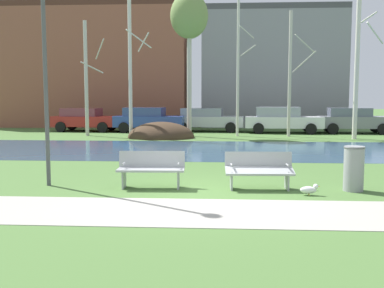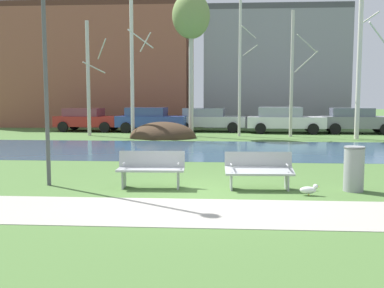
{
  "view_description": "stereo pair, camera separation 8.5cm",
  "coord_description": "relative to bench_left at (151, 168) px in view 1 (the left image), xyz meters",
  "views": [
    {
      "loc": [
        0.36,
        -10.09,
        2.19
      ],
      "look_at": [
        -0.35,
        1.25,
        1.0
      ],
      "focal_mm": 42.7,
      "sensor_mm": 36.0,
      "label": 1
    },
    {
      "loc": [
        0.44,
        -10.09,
        2.19
      ],
      "look_at": [
        -0.35,
        1.25,
        1.0
      ],
      "focal_mm": 42.7,
      "sensor_mm": 36.0,
      "label": 2
    }
  ],
  "objects": [
    {
      "name": "parked_sedan_second_blue",
      "position": [
        -2.75,
        17.1,
        0.32
      ],
      "size": [
        4.36,
        2.27,
        1.51
      ],
      "color": "#2D4793",
      "rests_on": "ground"
    },
    {
      "name": "building_brick_low",
      "position": [
        -8.58,
        24.16,
        3.9
      ],
      "size": [
        15.51,
        7.74,
        8.73
      ],
      "color": "brown",
      "rests_on": "ground"
    },
    {
      "name": "parked_van_nearest_red",
      "position": [
        -6.84,
        17.5,
        0.29
      ],
      "size": [
        4.16,
        2.23,
        1.44
      ],
      "color": "maroon",
      "rests_on": "ground"
    },
    {
      "name": "birch_far_left",
      "position": [
        -5.74,
        14.31,
        2.75
      ],
      "size": [
        1.19,
        2.05,
        6.32
      ],
      "color": "#BCB7A8",
      "rests_on": "ground"
    },
    {
      "name": "birch_right",
      "position": [
        8.58,
        13.14,
        3.59
      ],
      "size": [
        1.36,
        2.12,
        7.98
      ],
      "color": "beige",
      "rests_on": "ground"
    },
    {
      "name": "ground_plane",
      "position": [
        1.29,
        9.34,
        -0.47
      ],
      "size": [
        120.0,
        120.0,
        0.0
      ],
      "primitive_type": "plane",
      "color": "#476B33"
    },
    {
      "name": "trash_bin",
      "position": [
        4.75,
        -0.07,
        0.07
      ],
      "size": [
        0.49,
        0.49,
        1.05
      ],
      "color": "gray",
      "rests_on": "ground"
    },
    {
      "name": "parked_wagon_fourth_white",
      "position": [
        5.35,
        16.92,
        0.34
      ],
      "size": [
        4.67,
        2.31,
        1.55
      ],
      "color": "silver",
      "rests_on": "ground"
    },
    {
      "name": "soil_mound",
      "position": [
        -1.49,
        13.27,
        -0.47
      ],
      "size": [
        3.55,
        2.95,
        1.7
      ],
      "primitive_type": "ellipsoid",
      "color": "#423021",
      "rests_on": "ground"
    },
    {
      "name": "paved_path_strip",
      "position": [
        1.29,
        -2.27,
        -0.47
      ],
      "size": [
        60.0,
        2.16,
        0.01
      ],
      "primitive_type": "cube",
      "color": "#9E998E",
      "rests_on": "ground"
    },
    {
      "name": "parked_suv_fifth_grey",
      "position": [
        9.56,
        16.92,
        0.32
      ],
      "size": [
        4.35,
        2.2,
        1.51
      ],
      "color": "slate",
      "rests_on": "ground"
    },
    {
      "name": "birch_center_left",
      "position": [
        -0.05,
        14.31,
        5.92
      ],
      "size": [
        2.05,
        2.05,
        8.35
      ],
      "color": "#BCB7A8",
      "rests_on": "ground"
    },
    {
      "name": "river_band",
      "position": [
        1.29,
        7.9,
        -0.47
      ],
      "size": [
        80.0,
        7.09,
        0.01
      ],
      "primitive_type": "cube",
      "color": "#33516B",
      "rests_on": "ground"
    },
    {
      "name": "birch_center_right",
      "position": [
        5.44,
        14.47,
        2.98
      ],
      "size": [
        1.44,
        2.6,
        6.76
      ],
      "color": "#BCB7A8",
      "rests_on": "ground"
    },
    {
      "name": "parked_hatch_third_silver",
      "position": [
        0.77,
        17.79,
        0.3
      ],
      "size": [
        4.59,
        2.19,
        1.46
      ],
      "color": "#B2B5BC",
      "rests_on": "ground"
    },
    {
      "name": "building_grey_warehouse",
      "position": [
        5.35,
        24.74,
        3.76
      ],
      "size": [
        10.02,
        7.67,
        8.46
      ],
      "color": "gray",
      "rests_on": "ground"
    },
    {
      "name": "streetlamp",
      "position": [
        -2.57,
        0.12,
        3.54
      ],
      "size": [
        0.32,
        0.32,
        6.13
      ],
      "color": "#4C4C51",
      "rests_on": "ground"
    },
    {
      "name": "bench_left",
      "position": [
        0.0,
        0.0,
        0.0
      ],
      "size": [
        1.62,
        0.62,
        0.87
      ],
      "color": "#9EA0A3",
      "rests_on": "ground"
    },
    {
      "name": "birch_left",
      "position": [
        -3.08,
        13.32,
        3.62
      ],
      "size": [
        1.27,
        2.2,
        8.09
      ],
      "color": "beige",
      "rests_on": "ground"
    },
    {
      "name": "bench_right",
      "position": [
        2.57,
        0.0,
        0.0
      ],
      "size": [
        1.62,
        0.62,
        0.87
      ],
      "color": "#9EA0A3",
      "rests_on": "ground"
    },
    {
      "name": "birch_center",
      "position": [
        2.61,
        14.54,
        3.71
      ],
      "size": [
        1.02,
        1.8,
        8.3
      ],
      "color": "beige",
      "rests_on": "ground"
    },
    {
      "name": "seagull",
      "position": [
        3.64,
        -0.63,
        -0.34
      ],
      "size": [
        0.44,
        0.16,
        0.26
      ],
      "color": "white",
      "rests_on": "ground"
    }
  ]
}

